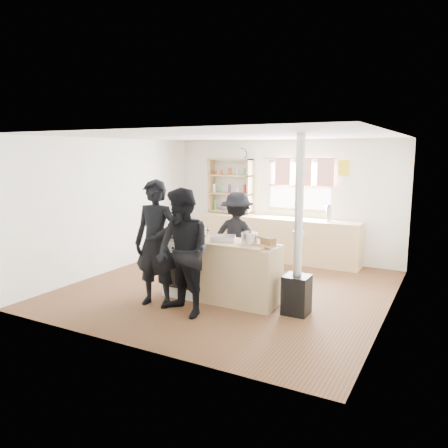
% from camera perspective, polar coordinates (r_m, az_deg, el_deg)
% --- Properties ---
extents(ground, '(5.00, 5.00, 0.01)m').
position_cam_1_polar(ground, '(7.37, 0.66, -8.41)').
color(ground, brown).
rests_on(ground, ground).
extents(back_counter, '(3.40, 0.55, 0.90)m').
position_cam_1_polar(back_counter, '(9.22, 7.10, -1.92)').
color(back_counter, '#D8B682').
rests_on(back_counter, ground).
extents(shelving_unit, '(1.00, 0.28, 1.20)m').
position_cam_1_polar(shelving_unit, '(9.67, 0.83, 5.04)').
color(shelving_unit, tan).
rests_on(shelving_unit, back_counter).
extents(thermos, '(0.10, 0.10, 0.30)m').
position_cam_1_polar(thermos, '(8.80, 13.51, 1.33)').
color(thermos, silver).
rests_on(thermos, back_counter).
extents(cooking_island, '(1.97, 0.64, 0.93)m').
position_cam_1_polar(cooking_island, '(6.71, -0.43, -6.03)').
color(cooking_island, white).
rests_on(cooking_island, ground).
extents(skillet_greens, '(0.27, 0.27, 0.05)m').
position_cam_1_polar(skillet_greens, '(6.85, -6.84, -1.54)').
color(skillet_greens, black).
rests_on(skillet_greens, cooking_island).
extents(roast_tray, '(0.43, 0.39, 0.08)m').
position_cam_1_polar(roast_tray, '(6.56, -0.10, -1.83)').
color(roast_tray, silver).
rests_on(roast_tray, cooking_island).
extents(stockpot_stove, '(0.20, 0.20, 0.17)m').
position_cam_1_polar(stockpot_stove, '(6.95, -2.93, -0.95)').
color(stockpot_stove, '#B6B6B9').
rests_on(stockpot_stove, cooking_island).
extents(stockpot_counter, '(0.25, 0.25, 0.19)m').
position_cam_1_polar(stockpot_counter, '(6.34, 3.41, -1.86)').
color(stockpot_counter, silver).
rests_on(stockpot_counter, cooking_island).
extents(bread_board, '(0.34, 0.29, 0.12)m').
position_cam_1_polar(bread_board, '(6.23, 5.78, -2.42)').
color(bread_board, tan).
rests_on(bread_board, cooking_island).
extents(flue_heater, '(0.35, 0.35, 2.50)m').
position_cam_1_polar(flue_heater, '(6.17, 9.55, -5.85)').
color(flue_heater, black).
rests_on(flue_heater, ground).
extents(person_near_left, '(0.73, 0.52, 1.86)m').
position_cam_1_polar(person_near_left, '(6.44, -8.87, -2.54)').
color(person_near_left, black).
rests_on(person_near_left, ground).
extents(person_near_right, '(1.04, 0.92, 1.77)m').
position_cam_1_polar(person_near_right, '(6.01, -5.38, -3.77)').
color(person_near_right, black).
rests_on(person_near_right, ground).
extents(person_far, '(1.04, 0.64, 1.57)m').
position_cam_1_polar(person_far, '(7.60, 1.75, -1.72)').
color(person_far, black).
rests_on(person_far, ground).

